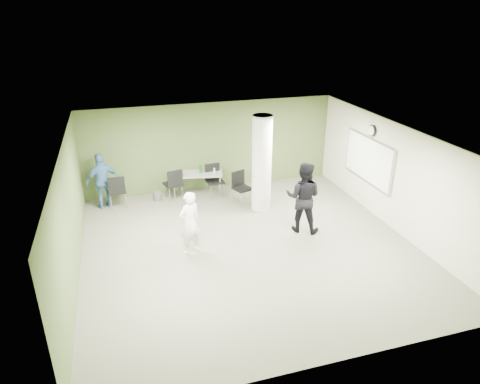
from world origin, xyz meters
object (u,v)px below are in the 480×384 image
object	(u,v)px
folding_table	(197,175)
woman_white	(190,223)
chair_back_left	(117,189)
man_black	(303,197)
man_blue	(103,181)

from	to	relation	value
folding_table	woman_white	size ratio (longest dim) A/B	1.04
chair_back_left	man_black	size ratio (longest dim) A/B	0.53
man_blue	chair_back_left	bearing A→B (deg)	142.33
chair_back_left	folding_table	bearing A→B (deg)	-177.74
chair_back_left	man_blue	world-z (taller)	man_blue
folding_table	man_black	distance (m)	3.76
woman_white	man_blue	size ratio (longest dim) A/B	0.96
chair_back_left	man_black	world-z (taller)	man_black
folding_table	woman_white	world-z (taller)	woman_white
folding_table	man_blue	size ratio (longest dim) A/B	1.00
man_black	man_blue	size ratio (longest dim) A/B	1.14
folding_table	man_black	xyz separation A→B (m)	(2.20, -3.04, 0.26)
folding_table	chair_back_left	size ratio (longest dim) A/B	1.65
man_blue	woman_white	bearing A→B (deg)	104.03
man_black	man_blue	xyz separation A→B (m)	(-5.01, 2.95, -0.12)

